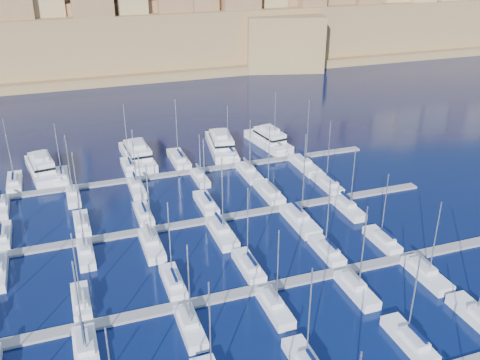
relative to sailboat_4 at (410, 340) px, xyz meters
name	(u,v)px	position (x,y,z in m)	size (l,w,h in m)	color
ground	(235,248)	(-13.12, 28.70, -0.74)	(600.00, 600.00, 0.00)	black
pontoon_mid_near	(262,289)	(-13.12, 16.70, -0.54)	(84.00, 2.00, 0.40)	slate
pontoon_mid_far	(217,219)	(-13.12, 38.70, -0.54)	(84.00, 2.00, 0.40)	slate
pontoon_far	(186,172)	(-13.12, 60.70, -0.54)	(84.00, 2.00, 0.40)	slate
sailboat_4	(410,340)	(0.00, 0.00, 0.00)	(2.65, 8.83, 13.59)	silver
sailboat_5	(480,318)	(11.20, 0.45, 0.02)	(2.93, 9.75, 14.76)	silver
sailboat_13	(81,301)	(-37.86, 21.57, -0.03)	(2.39, 7.96, 11.50)	silver
sailboat_14	(173,282)	(-24.94, 21.77, 0.00)	(2.51, 8.37, 13.71)	silver
sailboat_15	(249,266)	(-13.18, 21.97, 0.00)	(2.63, 8.76, 13.88)	silver
sailboat_16	(327,251)	(0.07, 21.86, -0.01)	(2.56, 8.54, 13.19)	silver
sailboat_17	(382,240)	(10.24, 21.72, -0.01)	(2.48, 8.26, 12.71)	silver
sailboat_19	(86,353)	(-38.05, 11.06, 0.01)	(2.85, 9.51, 14.45)	silver
sailboat_20	(190,327)	(-25.08, 11.54, 0.00)	(2.56, 8.53, 13.56)	silver
sailboat_21	(275,307)	(-13.27, 11.58, -0.01)	(2.53, 8.45, 13.25)	silver
sailboat_22	(356,289)	(-0.78, 11.43, 0.01)	(2.62, 8.75, 14.47)	silver
sailboat_23	(426,274)	(10.92, 11.20, 0.00)	(2.76, 9.21, 13.29)	silver
sailboat_24	(3,236)	(-48.86, 43.92, 0.01)	(2.60, 8.67, 15.16)	silver
sailboat_25	(82,224)	(-36.05, 43.85, 0.00)	(2.56, 8.52, 14.22)	silver
sailboat_26	(144,214)	(-25.27, 43.88, -0.01)	(2.57, 8.58, 12.82)	silver
sailboat_27	(206,203)	(-13.49, 44.16, 0.00)	(2.75, 9.15, 13.64)	silver
sailboat_28	(269,192)	(-0.54, 44.52, 0.02)	(2.96, 9.88, 14.45)	silver
sailboat_29	(328,184)	(12.07, 44.18, 0.01)	(2.76, 9.20, 14.16)	silver
sailboat_31	(86,254)	(-36.22, 33.73, -0.02)	(2.44, 8.14, 12.22)	silver
sailboat_32	(152,245)	(-25.92, 32.95, 0.02)	(2.92, 9.72, 15.38)	silver
sailboat_33	(222,233)	(-13.99, 32.81, 0.02)	(3.00, 10.01, 14.92)	silver
sailboat_34	(300,220)	(0.27, 32.39, 0.05)	(3.26, 10.87, 17.31)	silver
sailboat_35	(348,208)	(10.69, 33.51, -0.01)	(2.58, 8.59, 12.72)	silver
sailboat_36	(15,182)	(-47.59, 66.20, 0.01)	(2.77, 9.24, 14.42)	silver
sailboat_37	(62,177)	(-38.35, 65.98, -0.01)	(2.63, 8.78, 12.41)	silver
sailboat_38	(129,167)	(-24.33, 66.16, 0.01)	(2.75, 9.16, 14.91)	silver
sailboat_39	(179,159)	(-13.20, 66.97, 0.03)	(3.24, 10.82, 14.66)	silver
sailboat_40	(229,155)	(-1.78, 65.96, -0.01)	(2.63, 8.76, 12.47)	silver
sailboat_41	(275,148)	(9.83, 66.08, 0.01)	(2.70, 9.00, 14.38)	silver
sailboat_42	(1,207)	(-49.59, 55.49, 0.01)	(2.59, 8.64, 14.47)	silver
sailboat_43	(73,196)	(-36.73, 55.75, 0.00)	(2.43, 8.09, 13.59)	silver
sailboat_44	(136,187)	(-24.61, 55.46, 0.00)	(2.61, 8.69, 13.39)	silver
sailboat_45	(200,178)	(-11.39, 55.86, -0.03)	(2.36, 7.87, 10.66)	silver
sailboat_46	(249,172)	(-0.91, 55.01, 0.00)	(2.88, 9.61, 12.73)	silver
sailboat_47	(304,165)	(11.95, 54.65, 0.03)	(3.10, 10.33, 15.89)	silver
motor_yacht_a	(42,167)	(-42.12, 69.90, 0.99)	(7.16, 16.57, 5.25)	silver
motor_yacht_b	(138,155)	(-21.79, 70.48, 0.99)	(6.06, 17.50, 5.25)	silver
motor_yacht_c	(221,144)	(-2.08, 70.60, 0.99)	(7.77, 18.07, 5.25)	silver
motor_yacht_d	(269,139)	(9.70, 69.81, 0.99)	(6.97, 16.37, 5.25)	silver
fortified_city	(108,22)	(-13.31, 183.96, 14.00)	(460.00, 108.95, 59.52)	brown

